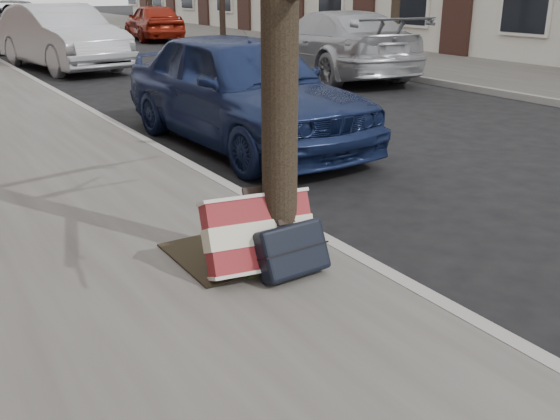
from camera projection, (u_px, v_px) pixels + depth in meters
ground at (541, 264)px, 4.72m from camera, size 120.00×120.00×0.00m
far_sidewalk at (297, 46)px, 20.53m from camera, size 4.00×70.00×0.12m
dirt_patch at (233, 252)px, 4.62m from camera, size 0.85×0.85×0.02m
suitcase_red at (258, 234)px, 4.23m from camera, size 0.78×0.52×0.56m
suitcase_navy at (292, 249)px, 4.20m from camera, size 0.51×0.31×0.39m
car_near_front at (242, 89)px, 8.00m from camera, size 1.81×4.33×1.46m
car_near_mid at (61, 37)px, 15.22m from camera, size 2.30×4.89×1.55m
car_near_back at (9, 25)px, 20.21m from camera, size 4.12×5.90×1.50m
car_far_front at (334, 44)px, 14.02m from camera, size 2.76×5.27×1.46m
car_far_back at (153, 22)px, 23.22m from camera, size 2.08×4.09×1.34m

